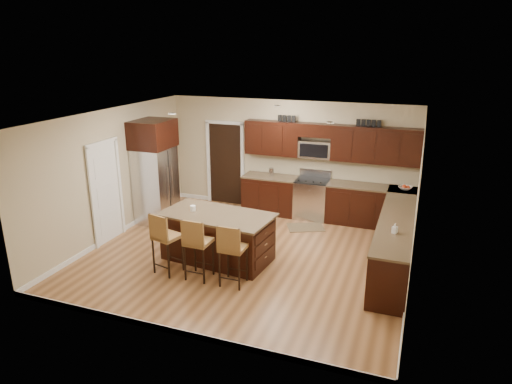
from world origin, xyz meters
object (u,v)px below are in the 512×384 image
at_px(stool_left, 164,237).
at_px(stool_mid, 196,242).
at_px(stool_right, 232,248).
at_px(island, 218,238).
at_px(range, 312,198).
at_px(refrigerator, 155,171).

distance_m(stool_left, stool_mid, 0.63).
bearing_deg(stool_right, island, 127.39).
relative_size(island, stool_left, 1.91).
relative_size(range, stool_right, 1.00).
height_order(island, stool_right, stool_right).
bearing_deg(stool_left, stool_right, 13.55).
distance_m(stool_left, refrigerator, 2.71).
relative_size(range, stool_mid, 0.98).
relative_size(island, stool_right, 1.95).
height_order(island, stool_left, stool_left).
bearing_deg(stool_mid, stool_left, -179.11).
bearing_deg(range, stool_mid, -107.45).
height_order(stool_right, refrigerator, refrigerator).
bearing_deg(island, refrigerator, 154.01).
relative_size(range, stool_left, 0.98).
height_order(stool_left, stool_mid, stool_left).
distance_m(island, stool_left, 1.09).
relative_size(stool_mid, stool_right, 1.02).
bearing_deg(stool_left, refrigerator, 138.46).
height_order(range, stool_left, stool_left).
bearing_deg(stool_right, stool_left, 179.78).
xyz_separation_m(island, stool_left, (-0.63, -0.85, 0.28)).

